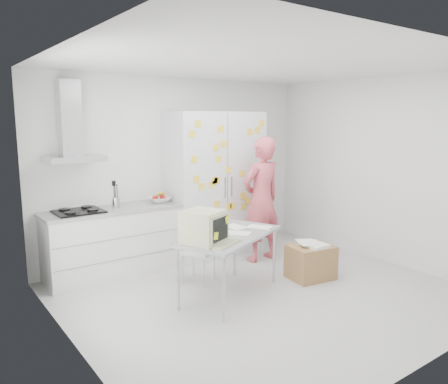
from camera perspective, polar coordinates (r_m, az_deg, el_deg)
floor at (r=5.47m, az=5.22°, el=-13.13°), size 4.50×4.00×0.02m
walls at (r=5.66m, az=0.61°, el=1.98°), size 4.52×4.01×2.70m
ceiling at (r=5.09m, az=5.69°, el=16.34°), size 4.50×4.00×0.02m
counter_run at (r=6.10m, az=-14.17°, el=-6.18°), size 1.84×0.63×1.28m
range_hood at (r=5.87m, az=-19.39°, el=7.67°), size 0.70×0.48×1.01m
tall_cabinet at (r=6.72m, az=-1.18°, el=1.01°), size 1.50×0.68×2.20m
person at (r=6.45m, az=4.92°, el=-0.99°), size 0.69×0.47×1.84m
desk at (r=4.90m, az=-1.28°, el=-5.22°), size 1.56×1.20×1.11m
chair at (r=5.69m, az=-3.99°, el=-6.99°), size 0.52×0.52×0.84m
cardboard_box at (r=5.96m, az=11.27°, el=-8.88°), size 0.62×0.53×0.49m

